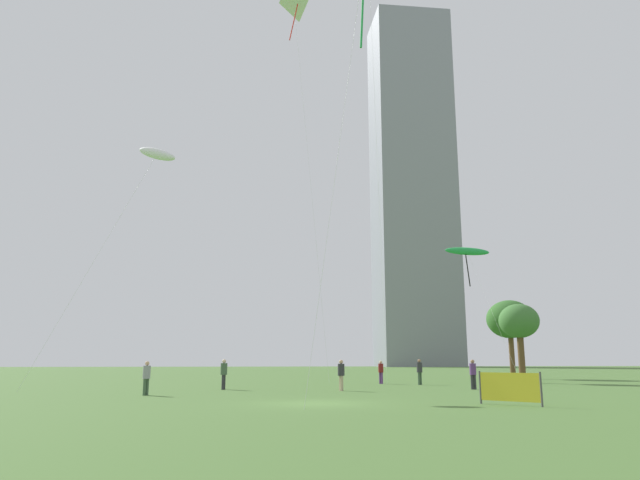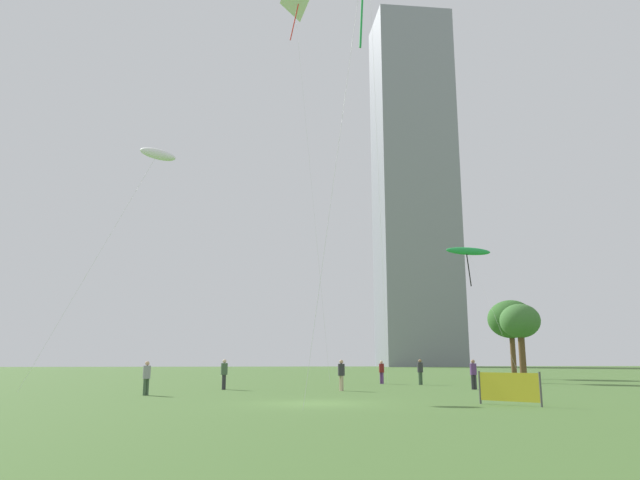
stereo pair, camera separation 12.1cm
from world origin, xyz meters
TOP-DOWN VIEW (x-y plane):
  - ground at (0.00, 0.00)m, footprint 280.00×280.00m
  - person_standing_0 at (10.85, 10.24)m, footprint 0.39×0.39m
  - person_standing_1 at (-4.12, 11.99)m, footprint 0.40×0.40m
  - person_standing_2 at (9.64, 17.17)m, footprint 0.40×0.40m
  - person_standing_3 at (-7.81, 6.57)m, footprint 0.37×0.37m
  - person_standing_4 at (7.29, 19.25)m, footprint 0.38×0.38m
  - person_standing_5 at (2.65, 9.63)m, footprint 0.39×0.39m
  - kite_flying_0 at (17.42, 26.46)m, footprint 4.02×8.42m
  - kite_flying_1 at (0.82, 23.16)m, footprint 4.37×3.64m
  - kite_flying_3 at (-8.98, 13.20)m, footprint 7.98×3.18m
  - park_tree_0 at (22.66, 29.60)m, footprint 4.40×4.40m
  - park_tree_1 at (18.62, 19.51)m, footprint 3.12×3.12m
  - distant_highrise_0 at (44.90, 132.93)m, footprint 21.89×17.78m
  - event_banner at (7.38, -2.02)m, footprint 1.70×1.98m

SIDE VIEW (x-z plane):
  - ground at x=0.00m, z-range 0.00..0.00m
  - event_banner at x=7.38m, z-range 0.04..1.34m
  - person_standing_3 at x=-7.81m, z-range 0.13..1.81m
  - person_standing_4 at x=7.29m, z-range 0.13..1.83m
  - person_standing_5 at x=2.65m, z-range 0.14..1.89m
  - person_standing_0 at x=10.85m, z-range 0.14..1.90m
  - person_standing_1 at x=-4.12m, z-range 0.14..1.93m
  - person_standing_2 at x=9.64m, z-range 0.14..1.94m
  - park_tree_1 at x=18.62m, z-range 1.62..7.73m
  - park_tree_0 at x=22.66m, z-range 1.85..9.32m
  - kite_flying_0 at x=17.42m, z-range 5.50..17.70m
  - kite_flying_3 at x=-8.98m, z-range 7.13..23.01m
  - kite_flying_1 at x=0.82m, z-range 16.38..50.80m
  - distant_highrise_0 at x=44.90m, z-range 0.00..103.60m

